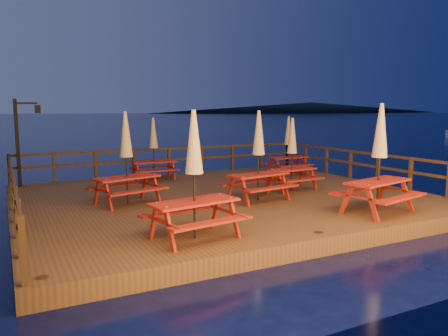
# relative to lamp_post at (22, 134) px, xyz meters

# --- Properties ---
(ground) EXTENTS (500.00, 500.00, 0.00)m
(ground) POSITION_rel_lamp_post_xyz_m (5.39, -4.55, -2.20)
(ground) COLOR black
(ground) RESTS_ON ground
(deck) EXTENTS (12.00, 10.00, 0.40)m
(deck) POSITION_rel_lamp_post_xyz_m (5.39, -4.55, -2.00)
(deck) COLOR #4D3418
(deck) RESTS_ON ground
(deck_piles) EXTENTS (11.44, 9.44, 1.40)m
(deck_piles) POSITION_rel_lamp_post_xyz_m (5.39, -4.55, -2.50)
(deck_piles) COLOR #332310
(deck_piles) RESTS_ON ground
(railing) EXTENTS (11.80, 9.75, 1.10)m
(railing) POSITION_rel_lamp_post_xyz_m (5.39, -2.77, -1.03)
(railing) COLOR #332310
(railing) RESTS_ON deck
(lamp_post) EXTENTS (0.85, 0.18, 3.00)m
(lamp_post) POSITION_rel_lamp_post_xyz_m (0.00, 0.00, 0.00)
(lamp_post) COLOR black
(lamp_post) RESTS_ON deck
(headland_right) EXTENTS (230.40, 86.40, 7.00)m
(headland_right) POSITION_rel_lamp_post_xyz_m (190.39, 225.45, 1.30)
(headland_right) COLOR black
(headland_right) RESTS_ON ground
(picnic_table_0) EXTENTS (2.14, 1.91, 2.60)m
(picnic_table_0) POSITION_rel_lamp_post_xyz_m (2.43, -4.43, -0.45)
(picnic_table_0) COLOR maroon
(picnic_table_0) RESTS_ON deck
(picnic_table_1) EXTENTS (2.08, 1.80, 2.65)m
(picnic_table_1) POSITION_rel_lamp_post_xyz_m (2.81, -8.32, -0.42)
(picnic_table_1) COLOR maroon
(picnic_table_1) RESTS_ON deck
(picnic_table_2) EXTENTS (2.05, 1.78, 2.62)m
(picnic_table_2) POSITION_rel_lamp_post_xyz_m (5.96, -5.70, -0.43)
(picnic_table_2) COLOR maroon
(picnic_table_2) RESTS_ON deck
(picnic_table_3) EXTENTS (1.73, 1.46, 2.33)m
(picnic_table_3) POSITION_rel_lamp_post_xyz_m (4.43, -0.70, -0.58)
(picnic_table_3) COLOR maroon
(picnic_table_3) RESTS_ON deck
(picnic_table_4) EXTENTS (2.26, 2.00, 2.81)m
(picnic_table_4) POSITION_rel_lamp_post_xyz_m (7.90, -8.40, -0.34)
(picnic_table_4) COLOR maroon
(picnic_table_4) RESTS_ON deck
(picnic_table_5) EXTENTS (1.67, 1.38, 2.36)m
(picnic_table_5) POSITION_rel_lamp_post_xyz_m (9.75, -1.85, -0.57)
(picnic_table_5) COLOR maroon
(picnic_table_5) RESTS_ON deck
(picnic_table_6) EXTENTS (1.75, 1.48, 2.37)m
(picnic_table_6) POSITION_rel_lamp_post_xyz_m (7.81, -4.79, -0.56)
(picnic_table_6) COLOR maroon
(picnic_table_6) RESTS_ON deck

